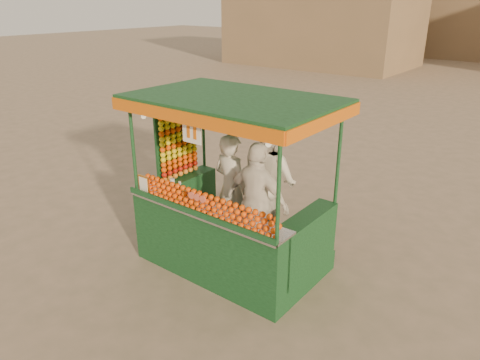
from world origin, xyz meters
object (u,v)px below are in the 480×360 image
Objects in this scene: vendor_left at (231,188)px; vendor_right at (258,202)px; vendor_middle at (270,180)px; juice_cart at (224,215)px.

vendor_right reaches higher than vendor_left.
vendor_middle is at bearing -132.08° from vendor_left.
vendor_middle is (0.32, 0.63, 0.40)m from juice_cart.
juice_cart is 1.46× the size of vendor_middle.
juice_cart is 0.82m from vendor_middle.
vendor_middle is 0.58m from vendor_right.
vendor_middle is at bearing 63.53° from juice_cart.
vendor_left is 0.88× the size of vendor_middle.
vendor_left is at bearing 63.31° from vendor_middle.
vendor_middle is (0.40, 0.37, 0.11)m from vendor_left.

